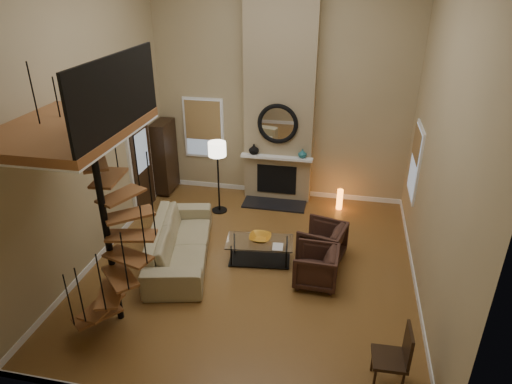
% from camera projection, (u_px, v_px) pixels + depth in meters
% --- Properties ---
extents(ground, '(6.00, 6.50, 0.01)m').
position_uv_depth(ground, '(252.00, 267.00, 8.62)').
color(ground, olive).
rests_on(ground, ground).
extents(back_wall, '(6.00, 0.02, 5.50)m').
position_uv_depth(back_wall, '(281.00, 85.00, 10.26)').
color(back_wall, tan).
rests_on(back_wall, ground).
extents(front_wall, '(6.00, 0.02, 5.50)m').
position_uv_depth(front_wall, '(183.00, 229.00, 4.55)').
color(front_wall, tan).
rests_on(front_wall, ground).
extents(left_wall, '(0.02, 6.50, 5.50)m').
position_uv_depth(left_wall, '(85.00, 118.00, 7.94)').
color(left_wall, tan).
rests_on(left_wall, ground).
extents(right_wall, '(0.02, 6.50, 5.50)m').
position_uv_depth(right_wall, '(443.00, 142.00, 6.86)').
color(right_wall, tan).
rests_on(right_wall, ground).
extents(baseboard_back, '(6.00, 0.02, 0.12)m').
position_uv_depth(baseboard_back, '(279.00, 191.00, 11.44)').
color(baseboard_back, white).
rests_on(baseboard_back, ground).
extents(baseboard_left, '(0.02, 6.50, 0.12)m').
position_uv_depth(baseboard_left, '(108.00, 247.00, 9.13)').
color(baseboard_left, white).
rests_on(baseboard_left, ground).
extents(baseboard_right, '(0.02, 6.50, 0.12)m').
position_uv_depth(baseboard_right, '(415.00, 284.00, 8.05)').
color(baseboard_right, white).
rests_on(baseboard_right, ground).
extents(chimney_breast, '(1.60, 0.38, 5.50)m').
position_uv_depth(chimney_breast, '(280.00, 87.00, 10.09)').
color(chimney_breast, '#907F5E').
rests_on(chimney_breast, ground).
extents(hearth, '(1.50, 0.60, 0.04)m').
position_uv_depth(hearth, '(274.00, 204.00, 10.87)').
color(hearth, black).
rests_on(hearth, ground).
extents(firebox, '(0.95, 0.02, 0.72)m').
position_uv_depth(firebox, '(277.00, 179.00, 10.89)').
color(firebox, black).
rests_on(firebox, chimney_breast).
extents(mantel, '(1.70, 0.18, 0.06)m').
position_uv_depth(mantel, '(276.00, 158.00, 10.55)').
color(mantel, white).
rests_on(mantel, chimney_breast).
extents(mirror_frame, '(0.94, 0.10, 0.94)m').
position_uv_depth(mirror_frame, '(278.00, 124.00, 10.25)').
color(mirror_frame, black).
rests_on(mirror_frame, chimney_breast).
extents(mirror_disc, '(0.80, 0.01, 0.80)m').
position_uv_depth(mirror_disc, '(278.00, 124.00, 10.26)').
color(mirror_disc, white).
rests_on(mirror_disc, chimney_breast).
extents(vase_left, '(0.24, 0.24, 0.25)m').
position_uv_depth(vase_left, '(254.00, 149.00, 10.62)').
color(vase_left, black).
rests_on(vase_left, mantel).
extents(vase_right, '(0.20, 0.20, 0.21)m').
position_uv_depth(vase_right, '(302.00, 153.00, 10.42)').
color(vase_right, '#1C5A63').
rests_on(vase_right, mantel).
extents(window_back, '(1.02, 0.06, 1.52)m').
position_uv_depth(window_back, '(204.00, 127.00, 11.07)').
color(window_back, white).
rests_on(window_back, back_wall).
extents(window_right, '(0.06, 1.02, 1.52)m').
position_uv_depth(window_right, '(416.00, 161.00, 9.12)').
color(window_right, white).
rests_on(window_right, right_wall).
extents(entry_door, '(0.10, 1.05, 2.16)m').
position_uv_depth(entry_door, '(142.00, 168.00, 10.27)').
color(entry_door, white).
rests_on(entry_door, ground).
extents(loft, '(1.70, 2.20, 1.09)m').
position_uv_depth(loft, '(72.00, 126.00, 5.98)').
color(loft, brown).
rests_on(loft, left_wall).
extents(spiral_stair, '(1.47, 1.47, 4.06)m').
position_uv_depth(spiral_stair, '(106.00, 223.00, 6.58)').
color(spiral_stair, black).
rests_on(spiral_stair, ground).
extents(hutch, '(0.37, 0.79, 1.77)m').
position_uv_depth(hutch, '(165.00, 156.00, 11.16)').
color(hutch, black).
rests_on(hutch, ground).
extents(sofa, '(1.60, 2.81, 0.77)m').
position_uv_depth(sofa, '(179.00, 241.00, 8.68)').
color(sofa, tan).
rests_on(sofa, ground).
extents(armchair_near, '(1.00, 0.98, 0.75)m').
position_uv_depth(armchair_near, '(326.00, 243.00, 8.71)').
color(armchair_near, '#3B231B').
rests_on(armchair_near, ground).
extents(armchair_far, '(0.79, 0.77, 0.70)m').
position_uv_depth(armchair_far, '(320.00, 267.00, 8.01)').
color(armchair_far, '#3B231B').
rests_on(armchair_far, ground).
extents(coffee_table, '(1.33, 0.77, 0.47)m').
position_uv_depth(coffee_table, '(260.00, 249.00, 8.66)').
color(coffee_table, silver).
rests_on(coffee_table, ground).
extents(bowl, '(0.42, 0.42, 0.10)m').
position_uv_depth(bowl, '(260.00, 238.00, 8.61)').
color(bowl, orange).
rests_on(bowl, coffee_table).
extents(book, '(0.22, 0.28, 0.03)m').
position_uv_depth(book, '(276.00, 247.00, 8.39)').
color(book, gray).
rests_on(book, coffee_table).
extents(floor_lamp, '(0.40, 0.40, 1.71)m').
position_uv_depth(floor_lamp, '(217.00, 155.00, 10.00)').
color(floor_lamp, black).
rests_on(floor_lamp, ground).
extents(accent_lamp, '(0.14, 0.14, 0.50)m').
position_uv_depth(accent_lamp, '(340.00, 199.00, 10.60)').
color(accent_lamp, orange).
rests_on(accent_lamp, ground).
extents(side_chair, '(0.47, 0.47, 0.97)m').
position_uv_depth(side_chair, '(397.00, 355.00, 5.95)').
color(side_chair, black).
rests_on(side_chair, ground).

